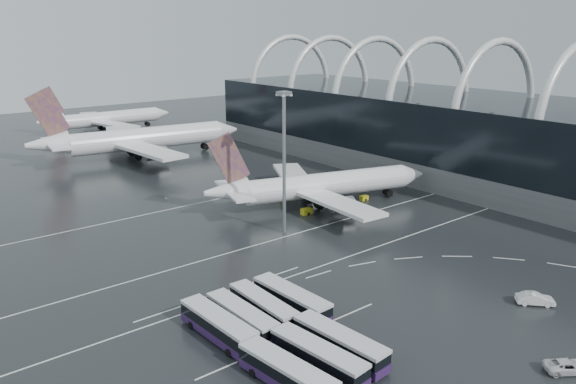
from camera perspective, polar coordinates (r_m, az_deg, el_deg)
ground at (r=96.93m, az=5.58°, el=-6.11°), size 420.00×420.00×0.00m
terminal at (r=152.32m, az=17.22°, el=5.78°), size 42.00×160.00×34.90m
lane_marking_near at (r=95.63m, az=6.42°, el=-6.46°), size 120.00×0.25×0.01m
lane_marking_mid at (r=105.18m, az=1.01°, el=-4.19°), size 120.00×0.25×0.01m
lane_marking_far at (r=126.79m, az=-7.12°, el=-0.70°), size 120.00×0.25×0.01m
bus_bay_line_south at (r=71.82m, az=0.60°, el=-14.56°), size 28.00×0.25×0.01m
bus_bay_line_north at (r=83.28m, az=-6.52°, el=-10.06°), size 28.00×0.25×0.01m
airliner_main at (r=120.06m, az=3.03°, el=0.60°), size 50.60×43.80×17.44m
airliner_gate_b at (r=170.37m, az=-15.08°, el=5.14°), size 62.55×55.78×21.71m
airliner_gate_c at (r=219.71m, az=-18.11°, el=7.04°), size 49.46×45.81×17.68m
bus_row_near_a at (r=71.34m, az=-7.10°, el=-13.31°), size 3.46×13.06×3.19m
bus_row_near_b at (r=72.98m, az=-4.72°, el=-12.57°), size 3.09×12.46×3.06m
bus_row_near_c at (r=75.26m, az=-2.53°, el=-11.58°), size 3.18×12.39×3.03m
bus_row_near_d at (r=76.81m, az=0.36°, el=-10.88°), size 3.50×13.10×3.20m
bus_row_far_a at (r=62.43m, az=-0.06°, el=-17.96°), size 4.19×12.88×3.11m
bus_row_far_b at (r=65.14m, az=3.10°, el=-16.38°), size 4.11×12.82×3.10m
bus_row_far_c at (r=67.71m, az=5.31°, el=-15.03°), size 3.82×12.91×3.13m
van_curve_a at (r=72.37m, az=26.52°, el=-15.56°), size 5.54×4.93×1.43m
van_curve_c at (r=86.12m, az=23.82°, el=-9.90°), size 4.81×4.94×1.68m
floodlight_mast at (r=100.94m, az=-0.40°, el=4.69°), size 2.01×2.01×26.24m
gse_cart_belly_a at (r=125.97m, az=7.72°, el=-0.59°), size 1.89×1.12×1.03m
gse_cart_belly_b at (r=129.09m, az=4.87°, el=-0.08°), size 1.95×1.15×1.06m
gse_cart_belly_c at (r=115.50m, az=1.89°, el=-1.97°), size 2.29×1.35×1.25m
gse_cart_belly_d at (r=133.93m, az=7.48°, el=0.52°), size 2.50×1.48×1.36m
gse_cart_belly_e at (r=125.36m, az=-0.42°, el=-0.45°), size 2.42×1.43×1.32m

